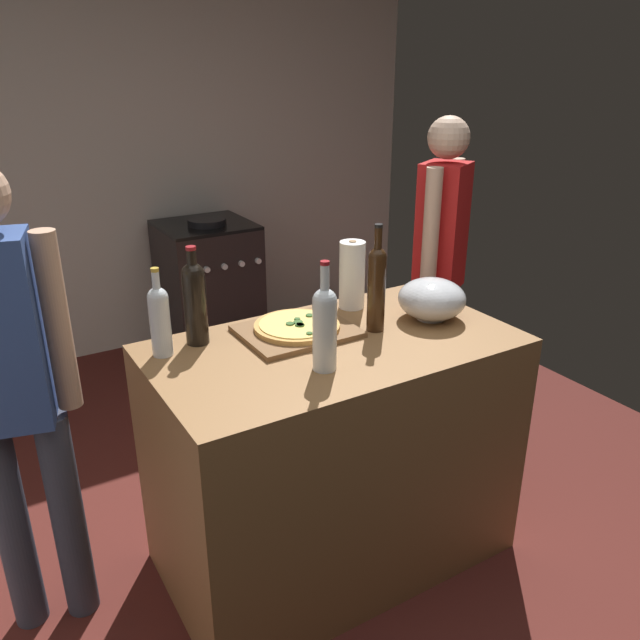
{
  "coord_description": "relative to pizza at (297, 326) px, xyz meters",
  "views": [
    {
      "loc": [
        -1.05,
        -1.1,
        1.85
      ],
      "look_at": [
        0.05,
        0.72,
        0.98
      ],
      "focal_mm": 35.7,
      "sensor_mm": 36.0,
      "label": 1
    }
  ],
  "objects": [
    {
      "name": "ground_plane",
      "position": [
        0.03,
        0.77,
        -0.97
      ],
      "size": [
        4.23,
        3.64,
        0.02
      ],
      "primitive_type": "cube",
      "color": "#511E19"
    },
    {
      "name": "kitchen_wall_rear",
      "position": [
        0.03,
        2.34,
        0.34
      ],
      "size": [
        4.23,
        0.1,
        2.6
      ],
      "primitive_type": "cube",
      "color": "#BCB7AD",
      "rests_on": "ground_plane"
    },
    {
      "name": "counter",
      "position": [
        0.08,
        -0.13,
        -0.5
      ],
      "size": [
        1.29,
        0.72,
        0.93
      ],
      "primitive_type": "cube",
      "color": "olive",
      "rests_on": "ground_plane"
    },
    {
      "name": "cutting_board",
      "position": [
        -0.0,
        0.0,
        -0.02
      ],
      "size": [
        0.4,
        0.32,
        0.02
      ],
      "primitive_type": "cube",
      "color": "brown",
      "rests_on": "counter"
    },
    {
      "name": "pizza",
      "position": [
        0.0,
        0.0,
        0.0
      ],
      "size": [
        0.31,
        0.31,
        0.03
      ],
      "color": "tan",
      "rests_on": "cutting_board"
    },
    {
      "name": "mixing_bowl",
      "position": [
        0.51,
        -0.14,
        0.05
      ],
      "size": [
        0.26,
        0.26,
        0.16
      ],
      "color": "#B2B2B7",
      "rests_on": "counter"
    },
    {
      "name": "paper_towel_roll",
      "position": [
        0.32,
        0.12,
        0.1
      ],
      "size": [
        0.1,
        0.1,
        0.27
      ],
      "color": "white",
      "rests_on": "counter"
    },
    {
      "name": "wine_bottle_clear",
      "position": [
        -0.06,
        -0.29,
        0.12
      ],
      "size": [
        0.08,
        0.08,
        0.36
      ],
      "color": "silver",
      "rests_on": "counter"
    },
    {
      "name": "wine_bottle_green",
      "position": [
        -0.47,
        0.08,
        0.1
      ],
      "size": [
        0.07,
        0.07,
        0.31
      ],
      "color": "silver",
      "rests_on": "counter"
    },
    {
      "name": "wine_bottle_dark",
      "position": [
        0.26,
        -0.11,
        0.14
      ],
      "size": [
        0.07,
        0.07,
        0.4
      ],
      "color": "#331E0F",
      "rests_on": "counter"
    },
    {
      "name": "wine_bottle_amber",
      "position": [
        -0.34,
        0.11,
        0.13
      ],
      "size": [
        0.08,
        0.08,
        0.35
      ],
      "color": "black",
      "rests_on": "counter"
    },
    {
      "name": "stove",
      "position": [
        0.41,
        1.94,
        -0.51
      ],
      "size": [
        0.57,
        0.58,
        0.92
      ],
      "color": "black",
      "rests_on": "ground_plane"
    },
    {
      "name": "person_in_stripes",
      "position": [
        -0.94,
        0.12,
        -0.04
      ],
      "size": [
        0.38,
        0.25,
        1.61
      ],
      "color": "#383D4C",
      "rests_on": "ground_plane"
    },
    {
      "name": "person_in_red",
      "position": [
        1.03,
        0.41,
        -0.03
      ],
      "size": [
        0.35,
        0.28,
        1.62
      ],
      "color": "#383D4C",
      "rests_on": "ground_plane"
    }
  ]
}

